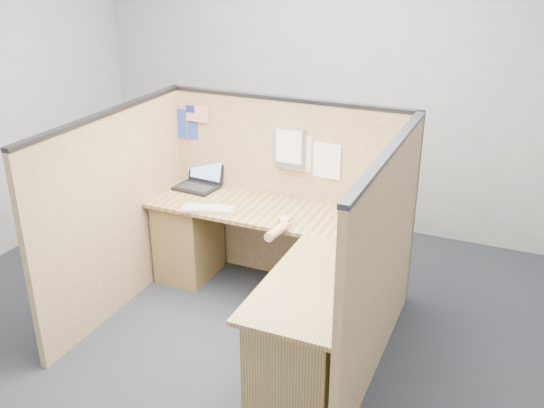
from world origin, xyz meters
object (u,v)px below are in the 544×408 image
at_px(laptop, 200,179).
at_px(keyboard, 208,209).
at_px(l_desk, 273,277).
at_px(mouse, 285,222).

height_order(laptop, keyboard, laptop).
height_order(l_desk, keyboard, keyboard).
relative_size(l_desk, keyboard, 4.48).
bearing_deg(mouse, keyboard, 180.00).
height_order(laptop, mouse, laptop).
bearing_deg(laptop, l_desk, -28.63).
xyz_separation_m(l_desk, mouse, (0.02, 0.19, 0.36)).
xyz_separation_m(l_desk, keyboard, (-0.62, 0.19, 0.35)).
height_order(l_desk, mouse, mouse).
bearing_deg(keyboard, l_desk, -34.88).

